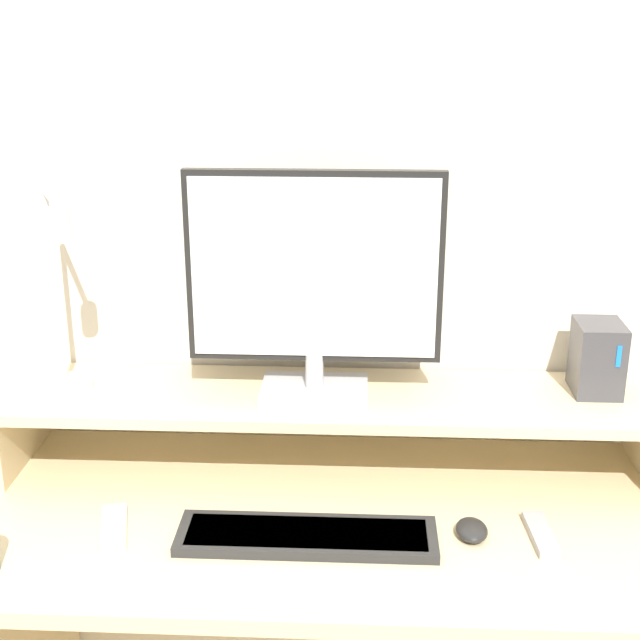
{
  "coord_description": "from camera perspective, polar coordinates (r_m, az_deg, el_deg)",
  "views": [
    {
      "loc": [
        0.06,
        -1.14,
        1.66
      ],
      "look_at": [
        -0.01,
        0.35,
        1.14
      ],
      "focal_mm": 50.0,
      "sensor_mm": 36.0,
      "label": 1
    }
  ],
  "objects": [
    {
      "name": "monitor_shelf",
      "position": [
        1.81,
        0.62,
        -5.42
      ],
      "size": [
        1.3,
        0.28,
        0.17
      ],
      "color": "beige",
      "rests_on": "desk"
    },
    {
      "name": "monitor",
      "position": [
        1.71,
        -0.37,
        2.5
      ],
      "size": [
        0.5,
        0.15,
        0.45
      ],
      "color": "#BCBCC1",
      "rests_on": "monitor_shelf"
    },
    {
      "name": "keyboard",
      "position": [
        1.63,
        -0.85,
        -13.64
      ],
      "size": [
        0.46,
        0.13,
        0.02
      ],
      "color": "#282828",
      "rests_on": "desk"
    },
    {
      "name": "desk",
      "position": [
        1.84,
        0.35,
        -18.03
      ],
      "size": [
        1.3,
        0.64,
        0.76
      ],
      "color": "beige",
      "rests_on": "ground_plane"
    },
    {
      "name": "desk_lamp",
      "position": [
        1.81,
        -16.24,
        -0.03
      ],
      "size": [
        0.15,
        0.21,
        0.41
      ],
      "color": "silver",
      "rests_on": "monitor_shelf"
    },
    {
      "name": "router_dock",
      "position": [
        1.87,
        17.32,
        -2.32
      ],
      "size": [
        0.09,
        0.11,
        0.15
      ],
      "color": "#3D3D42",
      "rests_on": "monitor_shelf"
    },
    {
      "name": "remote_control",
      "position": [
        1.7,
        -13.04,
        -12.86
      ],
      "size": [
        0.08,
        0.15,
        0.02
      ],
      "color": "white",
      "rests_on": "desk"
    },
    {
      "name": "mouse",
      "position": [
        1.67,
        9.68,
        -13.11
      ],
      "size": [
        0.06,
        0.08,
        0.03
      ],
      "color": "black",
      "rests_on": "desk"
    },
    {
      "name": "wall_back",
      "position": [
        1.86,
        0.87,
        6.54
      ],
      "size": [
        6.0,
        0.05,
        2.5
      ],
      "color": "beige",
      "rests_on": "ground_plane"
    },
    {
      "name": "remote_secondary",
      "position": [
        1.69,
        13.96,
        -13.18
      ],
      "size": [
        0.05,
        0.14,
        0.02
      ],
      "color": "#99999E",
      "rests_on": "desk"
    }
  ]
}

